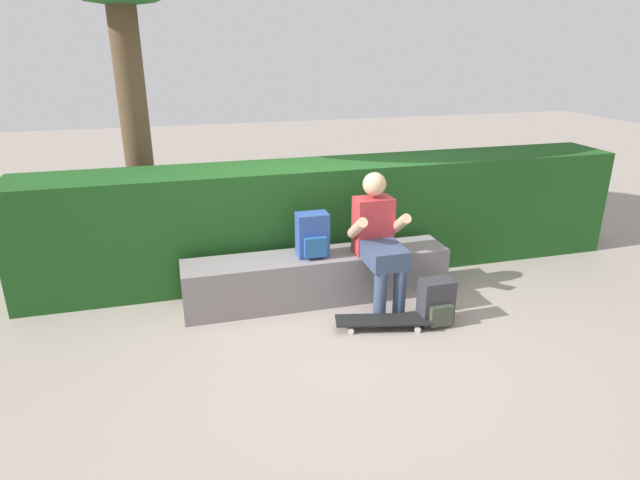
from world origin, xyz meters
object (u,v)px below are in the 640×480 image
at_px(skateboard_near_person, 383,320).
at_px(backpack_on_bench, 313,236).
at_px(bench_main, 318,277).
at_px(backpack_on_ground, 436,303).
at_px(person_skater, 378,237).

relative_size(skateboard_near_person, backpack_on_bench, 2.06).
relative_size(bench_main, backpack_on_ground, 6.14).
distance_m(skateboard_near_person, backpack_on_ground, 0.49).
distance_m(bench_main, person_skater, 0.69).
relative_size(bench_main, backpack_on_bench, 6.14).
relative_size(person_skater, backpack_on_bench, 3.00).
relative_size(person_skater, backpack_on_ground, 3.00).
distance_m(backpack_on_bench, backpack_on_ground, 1.23).
xyz_separation_m(bench_main, backpack_on_ground, (0.86, -0.70, -0.03)).
bearing_deg(skateboard_near_person, bench_main, 119.85).
height_order(skateboard_near_person, backpack_on_ground, backpack_on_ground).
xyz_separation_m(skateboard_near_person, backpack_on_ground, (0.47, -0.03, 0.12)).
xyz_separation_m(person_skater, skateboard_near_person, (-0.12, -0.46, -0.58)).
height_order(skateboard_near_person, backpack_on_bench, backpack_on_bench).
bearing_deg(person_skater, skateboard_near_person, -103.98).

